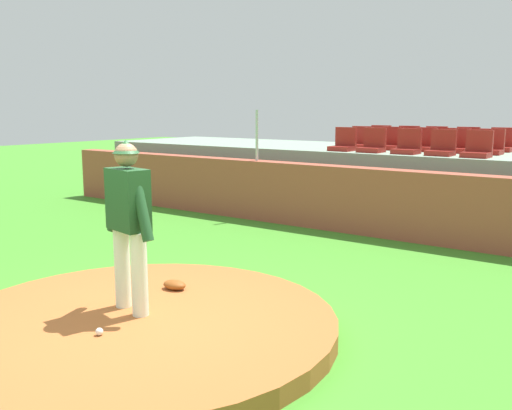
% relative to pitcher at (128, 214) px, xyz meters
% --- Properties ---
extents(ground_plane, '(60.00, 60.00, 0.00)m').
position_rel_pitcher_xyz_m(ground_plane, '(0.21, -0.08, -1.25)').
color(ground_plane, '#3F8B27').
extents(pitchers_mound, '(4.10, 4.10, 0.19)m').
position_rel_pitcher_xyz_m(pitchers_mound, '(0.21, -0.08, -1.15)').
color(pitchers_mound, '#A85C2B').
rests_on(pitchers_mound, ground_plane).
extents(pitcher, '(0.87, 0.36, 1.82)m').
position_rel_pitcher_xyz_m(pitcher, '(0.00, 0.00, 0.00)').
color(pitcher, silver).
rests_on(pitcher, pitchers_mound).
extents(baseball, '(0.07, 0.07, 0.07)m').
position_rel_pitcher_xyz_m(baseball, '(0.26, -0.64, -1.02)').
color(baseball, white).
rests_on(baseball, pitchers_mound).
extents(fielding_glove, '(0.32, 0.23, 0.11)m').
position_rel_pitcher_xyz_m(fielding_glove, '(-0.14, 0.79, -1.00)').
color(fielding_glove, brown).
rests_on(fielding_glove, pitchers_mound).
extents(brick_barrier, '(16.76, 0.40, 1.25)m').
position_rel_pitcher_xyz_m(brick_barrier, '(0.21, 5.75, -0.63)').
color(brick_barrier, '#A34B38').
rests_on(brick_barrier, ground_plane).
extents(fence_post_left, '(0.06, 0.06, 1.06)m').
position_rel_pitcher_xyz_m(fence_post_left, '(-2.53, 5.75, 0.53)').
color(fence_post_left, silver).
rests_on(fence_post_left, brick_barrier).
extents(bleacher_platform, '(16.44, 3.32, 1.44)m').
position_rel_pitcher_xyz_m(bleacher_platform, '(0.21, 8.20, -0.53)').
color(bleacher_platform, gray).
rests_on(bleacher_platform, ground_plane).
extents(stadium_chair_0, '(0.48, 0.44, 0.50)m').
position_rel_pitcher_xyz_m(stadium_chair_0, '(-1.19, 7.07, 0.34)').
color(stadium_chair_0, maroon).
rests_on(stadium_chair_0, bleacher_platform).
extents(stadium_chair_1, '(0.48, 0.44, 0.50)m').
position_rel_pitcher_xyz_m(stadium_chair_1, '(-0.51, 7.06, 0.34)').
color(stadium_chair_1, maroon).
rests_on(stadium_chair_1, bleacher_platform).
extents(stadium_chair_2, '(0.48, 0.44, 0.50)m').
position_rel_pitcher_xyz_m(stadium_chair_2, '(0.24, 7.08, 0.34)').
color(stadium_chair_2, maroon).
rests_on(stadium_chair_2, bleacher_platform).
extents(stadium_chair_3, '(0.48, 0.44, 0.50)m').
position_rel_pitcher_xyz_m(stadium_chair_3, '(0.93, 7.07, 0.34)').
color(stadium_chair_3, maroon).
rests_on(stadium_chair_3, bleacher_platform).
extents(stadium_chair_4, '(0.48, 0.44, 0.50)m').
position_rel_pitcher_xyz_m(stadium_chair_4, '(1.60, 7.04, 0.34)').
color(stadium_chair_4, maroon).
rests_on(stadium_chair_4, bleacher_platform).
extents(stadium_chair_5, '(0.48, 0.44, 0.50)m').
position_rel_pitcher_xyz_m(stadium_chair_5, '(-1.21, 7.92, 0.34)').
color(stadium_chair_5, maroon).
rests_on(stadium_chair_5, bleacher_platform).
extents(stadium_chair_6, '(0.48, 0.44, 0.50)m').
position_rel_pitcher_xyz_m(stadium_chair_6, '(-0.51, 7.97, 0.34)').
color(stadium_chair_6, maroon).
rests_on(stadium_chair_6, bleacher_platform).
extents(stadium_chair_7, '(0.48, 0.44, 0.50)m').
position_rel_pitcher_xyz_m(stadium_chair_7, '(0.24, 7.98, 0.34)').
color(stadium_chair_7, maroon).
rests_on(stadium_chair_7, bleacher_platform).
extents(stadium_chair_8, '(0.48, 0.44, 0.50)m').
position_rel_pitcher_xyz_m(stadium_chair_8, '(0.94, 7.96, 0.34)').
color(stadium_chair_8, maroon).
rests_on(stadium_chair_8, bleacher_platform).
extents(stadium_chair_9, '(0.48, 0.44, 0.50)m').
position_rel_pitcher_xyz_m(stadium_chair_9, '(1.61, 7.93, 0.34)').
color(stadium_chair_9, maroon).
rests_on(stadium_chair_9, bleacher_platform).
extents(stadium_chair_10, '(0.48, 0.44, 0.50)m').
position_rel_pitcher_xyz_m(stadium_chair_10, '(-1.16, 8.84, 0.34)').
color(stadium_chair_10, maroon).
rests_on(stadium_chair_10, bleacher_platform).
extents(stadium_chair_11, '(0.48, 0.44, 0.50)m').
position_rel_pitcher_xyz_m(stadium_chair_11, '(-0.46, 8.83, 0.34)').
color(stadium_chair_11, maroon).
rests_on(stadium_chair_11, bleacher_platform).
extents(stadium_chair_12, '(0.48, 0.44, 0.50)m').
position_rel_pitcher_xyz_m(stadium_chair_12, '(0.19, 8.84, 0.34)').
color(stadium_chair_12, maroon).
rests_on(stadium_chair_12, bleacher_platform).
extents(stadium_chair_13, '(0.48, 0.44, 0.50)m').
position_rel_pitcher_xyz_m(stadium_chair_13, '(0.89, 8.83, 0.34)').
color(stadium_chair_13, maroon).
rests_on(stadium_chair_13, bleacher_platform).
extents(stadium_chair_14, '(0.48, 0.44, 0.50)m').
position_rel_pitcher_xyz_m(stadium_chair_14, '(1.60, 8.85, 0.34)').
color(stadium_chair_14, maroon).
rests_on(stadium_chair_14, bleacher_platform).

